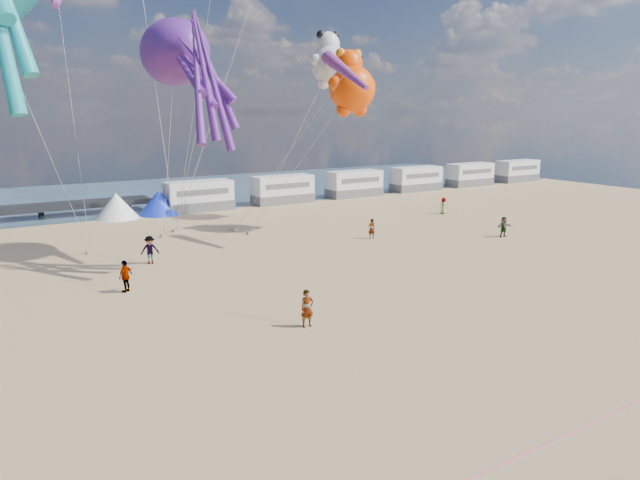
{
  "coord_description": "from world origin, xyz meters",
  "views": [
    {
      "loc": [
        -13.55,
        -14.39,
        9.69
      ],
      "look_at": [
        -0.87,
        6.0,
        4.29
      ],
      "focal_mm": 32.0,
      "sensor_mm": 36.0,
      "label": 1
    }
  ],
  "objects": [
    {
      "name": "windsock_right",
      "position": [
        0.06,
        21.29,
        11.42
      ],
      "size": [
        1.24,
        4.92,
        4.87
      ],
      "primitive_type": null,
      "rotation": [
        0.0,
        0.0,
        -0.07
      ],
      "color": "red"
    },
    {
      "name": "beachgoer_3",
      "position": [
        -6.75,
        16.77,
        0.9
      ],
      "size": [
        1.32,
        1.25,
        1.8
      ],
      "primitive_type": "imported",
      "rotation": [
        0.0,
        0.0,
        3.83
      ],
      "color": "#7F6659",
      "rests_on": "ground"
    },
    {
      "name": "standing_person",
      "position": [
        -0.95,
        6.99,
        0.89
      ],
      "size": [
        0.68,
        0.47,
        1.77
      ],
      "primitive_type": "imported",
      "rotation": [
        0.0,
        0.0,
        -0.08
      ],
      "color": "tan",
      "rests_on": "ground"
    },
    {
      "name": "ground",
      "position": [
        0.0,
        0.0,
        0.0
      ],
      "size": [
        120.0,
        120.0,
        0.0
      ],
      "primitive_type": "plane",
      "color": "tan",
      "rests_on": "ground"
    },
    {
      "name": "water",
      "position": [
        0.0,
        55.0,
        0.02
      ],
      "size": [
        120.0,
        120.0,
        0.0
      ],
      "primitive_type": "plane",
      "color": "#39576E",
      "rests_on": "ground"
    },
    {
      "name": "motorhome_2",
      "position": [
        25.0,
        40.0,
        1.5
      ],
      "size": [
        6.6,
        2.5,
        3.0
      ],
      "primitive_type": "cube",
      "color": "silver",
      "rests_on": "ground"
    },
    {
      "name": "rope_line",
      "position": [
        0.0,
        -5.0,
        0.02
      ],
      "size": [
        34.0,
        0.03,
        0.03
      ],
      "primitive_type": "cylinder",
      "rotation": [
        0.0,
        1.57,
        0.0
      ],
      "color": "#F2338C",
      "rests_on": "ground"
    },
    {
      "name": "sandbag_d",
      "position": [
        5.08,
        29.05,
        0.11
      ],
      "size": [
        0.5,
        0.35,
        0.22
      ],
      "primitive_type": "cube",
      "color": "gray",
      "rests_on": "ground"
    },
    {
      "name": "motorhome_1",
      "position": [
        15.5,
        40.0,
        1.5
      ],
      "size": [
        6.6,
        2.5,
        3.0
      ],
      "primitive_type": "cube",
      "color": "silver",
      "rests_on": "ground"
    },
    {
      "name": "beachgoer_2",
      "position": [
        -3.94,
        22.06,
        0.93
      ],
      "size": [
        1.03,
        0.88,
        1.85
      ],
      "primitive_type": "imported",
      "rotation": [
        0.0,
        0.0,
        6.07
      ],
      "color": "#7F6659",
      "rests_on": "ground"
    },
    {
      "name": "sandbag_e",
      "position": [
        0.71,
        31.2,
        0.11
      ],
      "size": [
        0.5,
        0.35,
        0.22
      ],
      "primitive_type": "cube",
      "color": "gray",
      "rests_on": "ground"
    },
    {
      "name": "motorhome_4",
      "position": [
        44.0,
        40.0,
        1.5
      ],
      "size": [
        6.6,
        2.5,
        3.0
      ],
      "primitive_type": "cube",
      "color": "silver",
      "rests_on": "ground"
    },
    {
      "name": "tent_white",
      "position": [
        -2.0,
        40.0,
        1.2
      ],
      "size": [
        4.0,
        4.0,
        2.4
      ],
      "primitive_type": "cone",
      "color": "white",
      "rests_on": "ground"
    },
    {
      "name": "sandbag_a",
      "position": [
        -6.75,
        27.07,
        0.11
      ],
      "size": [
        0.5,
        0.35,
        0.22
      ],
      "primitive_type": "cube",
      "color": "gray",
      "rests_on": "ground"
    },
    {
      "name": "sandbag_b",
      "position": [
        -0.74,
        29.78,
        0.11
      ],
      "size": [
        0.5,
        0.35,
        0.22
      ],
      "primitive_type": "cube",
      "color": "gray",
      "rests_on": "ground"
    },
    {
      "name": "beachgoer_5",
      "position": [
        12.87,
        20.48,
        0.8
      ],
      "size": [
        1.53,
        0.71,
        1.59
      ],
      "primitive_type": "imported",
      "rotation": [
        0.0,
        0.0,
        2.98
      ],
      "color": "#7F6659",
      "rests_on": "ground"
    },
    {
      "name": "motorhome_3",
      "position": [
        34.5,
        40.0,
        1.5
      ],
      "size": [
        6.6,
        2.5,
        3.0
      ],
      "primitive_type": "cube",
      "color": "silver",
      "rests_on": "ground"
    },
    {
      "name": "kite_teddy_orange",
      "position": [
        13.52,
        24.28,
        11.48
      ],
      "size": [
        5.77,
        5.63,
        6.34
      ],
      "primitive_type": null,
      "rotation": [
        0.0,
        0.0,
        0.4
      ],
      "color": "#FF4902"
    },
    {
      "name": "motorhome_0",
      "position": [
        6.0,
        40.0,
        1.5
      ],
      "size": [
        6.6,
        2.5,
        3.0
      ],
      "primitive_type": "cube",
      "color": "silver",
      "rests_on": "ground"
    },
    {
      "name": "motorhome_5",
      "position": [
        53.5,
        40.0,
        1.5
      ],
      "size": [
        6.6,
        2.5,
        3.0
      ],
      "primitive_type": "cube",
      "color": "silver",
      "rests_on": "ground"
    },
    {
      "name": "windsock_mid",
      "position": [
        10.28,
        20.43,
        12.49
      ],
      "size": [
        1.2,
        5.8,
        5.76
      ],
      "primitive_type": null,
      "rotation": [
        0.0,
        0.0,
        -0.03
      ],
      "color": "red"
    },
    {
      "name": "beachgoer_0",
      "position": [
        25.53,
        25.72,
        0.8
      ],
      "size": [
        0.61,
        0.42,
        1.6
      ],
      "primitive_type": "imported",
      "rotation": [
        0.0,
        0.0,
        3.08
      ],
      "color": "#7F6659",
      "rests_on": "ground"
    },
    {
      "name": "tent_blue",
      "position": [
        2.0,
        40.0,
        1.2
      ],
      "size": [
        4.0,
        4.0,
        2.4
      ],
      "primitive_type": "cone",
      "color": "#1933CC",
      "rests_on": "ground"
    },
    {
      "name": "beachgoer_4",
      "position": [
        22.21,
        15.52,
        0.81
      ],
      "size": [
        0.98,
        0.5,
        1.61
      ],
      "primitive_type": "imported",
      "rotation": [
        0.0,
        0.0,
        6.16
      ],
      "color": "#7F6659",
      "rests_on": "ground"
    },
    {
      "name": "sandbag_c",
      "position": [
        5.51,
        27.02,
        0.11
      ],
      "size": [
        0.5,
        0.35,
        0.22
      ],
      "primitive_type": "cube",
      "color": "gray",
      "rests_on": "ground"
    },
    {
      "name": "kite_panda",
      "position": [
        15.02,
        29.75,
        13.72
      ],
      "size": [
        4.64,
        4.42,
        5.95
      ],
      "primitive_type": null,
      "rotation": [
        0.0,
        0.0,
        -0.11
      ],
      "color": "silver"
    },
    {
      "name": "kite_octopus_purple",
      "position": [
        -1.07,
        23.65,
        13.49
      ],
      "size": [
        7.46,
        10.14,
        10.66
      ],
      "primitive_type": null,
      "rotation": [
        0.0,
        0.0,
        0.42
      ],
      "color": "#531F7F"
    }
  ]
}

